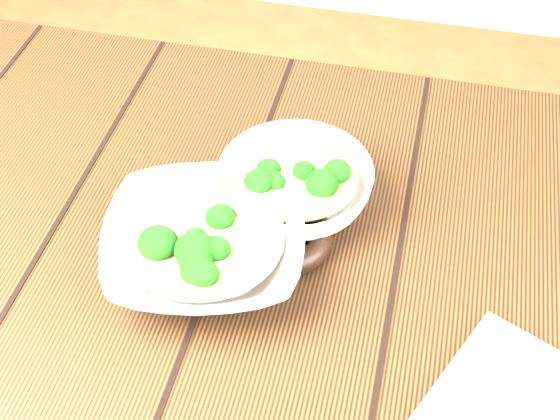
# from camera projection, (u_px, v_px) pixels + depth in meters

# --- Properties ---
(table) EXTENTS (1.20, 0.80, 0.75)m
(table) POSITION_uv_depth(u_px,v_px,m) (238.00, 326.00, 0.96)
(table) COLOR #35200F
(table) RESTS_ON ground
(soup_bowl_front) EXTENTS (0.27, 0.27, 0.06)m
(soup_bowl_front) POSITION_uv_depth(u_px,v_px,m) (204.00, 245.00, 0.86)
(soup_bowl_front) COLOR silver
(soup_bowl_front) RESTS_ON table
(soup_bowl_back) EXTENTS (0.22, 0.22, 0.07)m
(soup_bowl_back) POSITION_uv_depth(u_px,v_px,m) (295.00, 186.00, 0.92)
(soup_bowl_back) COLOR silver
(soup_bowl_back) RESTS_ON table
(trivet) EXTENTS (0.12, 0.12, 0.03)m
(trivet) POSITION_uv_depth(u_px,v_px,m) (284.00, 237.00, 0.89)
(trivet) COLOR black
(trivet) RESTS_ON table
(spoon_left) EXTENTS (0.12, 0.15, 0.01)m
(spoon_left) POSITION_uv_depth(u_px,v_px,m) (560.00, 397.00, 0.74)
(spoon_left) COLOR #A49E91
(spoon_left) RESTS_ON napkin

